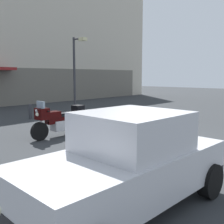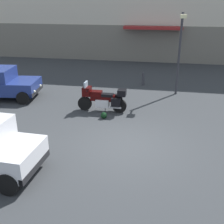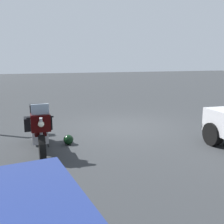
{
  "view_description": "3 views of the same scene",
  "coord_description": "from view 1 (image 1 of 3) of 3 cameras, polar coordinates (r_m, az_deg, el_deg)",
  "views": [
    {
      "loc": [
        -7.49,
        -5.01,
        2.23
      ],
      "look_at": [
        -0.5,
        1.29,
        0.97
      ],
      "focal_mm": 43.71,
      "sensor_mm": 36.0,
      "label": 1
    },
    {
      "loc": [
        1.03,
        -8.67,
        4.88
      ],
      "look_at": [
        -0.62,
        0.54,
        1.01
      ],
      "focal_mm": 44.97,
      "sensor_mm": 36.0,
      "label": 2
    },
    {
      "loc": [
        -8.37,
        3.4,
        2.35
      ],
      "look_at": [
        -1.05,
        0.81,
        0.8
      ],
      "focal_mm": 42.02,
      "sensor_mm": 36.0,
      "label": 3
    }
  ],
  "objects": [
    {
      "name": "car_hatchback_near",
      "position": [
        4.55,
        3.24,
        -10.57
      ],
      "size": [
        3.93,
        1.94,
        1.64
      ],
      "rotation": [
        0.0,
        0.0,
        3.1
      ],
      "color": "silver",
      "rests_on": "ground"
    },
    {
      "name": "streetlamp_curbside",
      "position": [
        14.42,
        -7.49,
        9.0
      ],
      "size": [
        0.28,
        0.94,
        4.17
      ],
      "color": "#2D2D33",
      "rests_on": "ground"
    },
    {
      "name": "motorcycle",
      "position": [
        10.13,
        -10.85,
        -1.62
      ],
      "size": [
        2.26,
        0.77,
        1.36
      ],
      "rotation": [
        0.0,
        0.0,
        3.12
      ],
      "color": "black",
      "rests_on": "ground"
    },
    {
      "name": "helmet",
      "position": [
        9.75,
        -7.04,
        -4.79
      ],
      "size": [
        0.28,
        0.28,
        0.28
      ],
      "primitive_type": "sphere",
      "color": "black",
      "rests_on": "ground"
    },
    {
      "name": "bollard_curbside",
      "position": [
        14.65,
        -16.75,
        0.22
      ],
      "size": [
        0.16,
        0.16,
        0.79
      ],
      "color": "#333338",
      "rests_on": "ground"
    },
    {
      "name": "ground_plane",
      "position": [
        9.28,
        8.05,
        -6.32
      ],
      "size": [
        80.0,
        80.0,
        0.0
      ],
      "primitive_type": "plane",
      "color": "#2D3033"
    }
  ]
}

